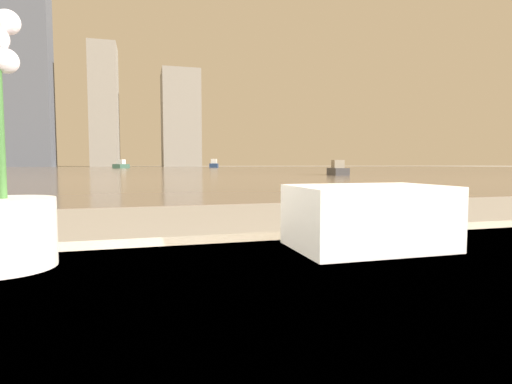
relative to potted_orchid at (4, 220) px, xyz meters
name	(u,v)px	position (x,y,z in m)	size (l,w,h in m)	color
potted_orchid	(4,220)	(0.00, 0.00, 0.00)	(0.15, 0.15, 0.40)	silver
towel_stack	(368,217)	(0.62, -0.02, -0.02)	(0.29, 0.19, 0.12)	white
harbor_water	(147,169)	(0.72, 61.24, -0.63)	(180.00, 110.00, 0.01)	gray
harbor_boat_0	(214,164)	(14.47, 82.09, 0.00)	(2.68, 5.03, 1.79)	navy
harbor_boat_2	(121,165)	(-3.50, 73.09, -0.10)	(2.76, 4.26, 1.51)	#335647
harbor_boat_5	(338,170)	(12.47, 23.01, -0.28)	(1.48, 2.74, 0.98)	#4C4C51
skyline_tower_1	(22,80)	(-29.73, 117.24, 21.97)	(13.96, 7.87, 45.22)	#4C515B
skyline_tower_2	(104,106)	(-9.75, 117.24, 15.90)	(7.18, 10.49, 33.07)	gray
skyline_tower_3	(180,120)	(10.79, 117.24, 12.85)	(10.41, 13.94, 26.98)	gray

